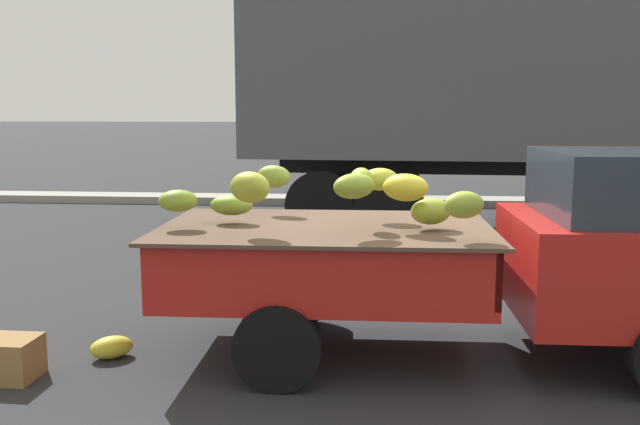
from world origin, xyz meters
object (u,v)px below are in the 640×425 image
Objects in this scene: semi_trailer at (614,77)px; pickup_truck at (557,253)px; produce_crate at (3,358)px; fallen_banana_bunch_near_tailgate at (112,347)px.

pickup_truck is at bearing -108.34° from semi_trailer.
semi_trailer is 23.27× the size of produce_crate.
pickup_truck is 6.68m from semi_trailer.
produce_crate is (-4.25, -0.78, -0.72)m from pickup_truck.
produce_crate is at bearing -131.25° from semi_trailer.
semi_trailer is (2.31, 6.04, 1.66)m from pickup_truck.
fallen_banana_bunch_near_tailgate is (-5.91, -6.34, -2.45)m from semi_trailer.
produce_crate is at bearing -170.42° from pickup_truck.
semi_trailer is 9.01m from fallen_banana_bunch_near_tailgate.
pickup_truck is 0.39× the size of semi_trailer.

